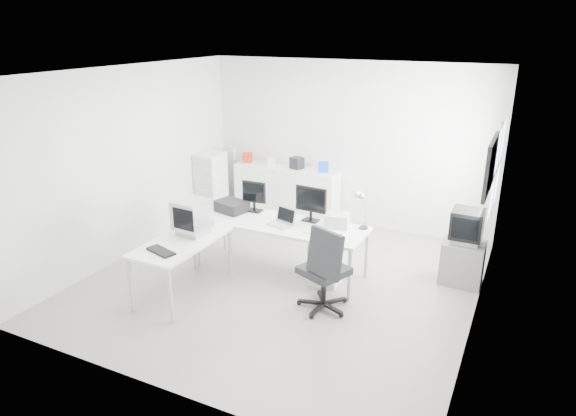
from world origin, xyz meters
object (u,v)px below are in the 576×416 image
at_px(laptop, 280,219).
at_px(crt_tv, 467,227).
at_px(main_desk, 280,247).
at_px(lcd_monitor_small, 254,196).
at_px(lcd_monitor_large, 311,204).
at_px(crt_monitor, 192,218).
at_px(inkjet_printer, 231,206).
at_px(side_desk, 183,267).
at_px(drawer_pedestal, 328,260).
at_px(tv_cabinet, 462,263).
at_px(sideboard, 287,193).
at_px(laser_printer, 337,220).
at_px(filing_cabinet, 211,185).
at_px(office_chair, 324,266).

bearing_deg(laptop, crt_tv, 37.79).
bearing_deg(main_desk, lcd_monitor_small, 155.56).
bearing_deg(lcd_monitor_large, crt_monitor, -132.71).
relative_size(inkjet_printer, lcd_monitor_large, 0.91).
bearing_deg(crt_monitor, main_desk, 49.60).
distance_m(side_desk, lcd_monitor_large, 1.91).
distance_m(drawer_pedestal, laptop, 0.87).
distance_m(side_desk, tv_cabinet, 3.72).
relative_size(laptop, sideboard, 0.17).
bearing_deg(laser_printer, filing_cabinet, 145.70).
distance_m(main_desk, crt_tv, 2.52).
distance_m(inkjet_printer, laser_printer, 1.60).
distance_m(laser_printer, crt_monitor, 1.93).
distance_m(lcd_monitor_small, laptop, 0.71).
relative_size(side_desk, lcd_monitor_large, 2.90).
height_order(drawer_pedestal, lcd_monitor_large, lcd_monitor_large).
xyz_separation_m(inkjet_printer, crt_monitor, (0.00, -0.95, 0.14)).
relative_size(crt_tv, sideboard, 0.26).
xyz_separation_m(main_desk, drawer_pedestal, (0.70, 0.05, -0.08)).
bearing_deg(sideboard, inkjet_printer, -89.11).
height_order(inkjet_printer, sideboard, sideboard).
xyz_separation_m(sideboard, filing_cabinet, (-1.26, -0.52, 0.12)).
relative_size(office_chair, crt_tv, 2.27).
bearing_deg(office_chair, crt_monitor, -150.78).
relative_size(drawer_pedestal, lcd_monitor_small, 1.31).
height_order(tv_cabinet, crt_tv, crt_tv).
relative_size(tv_cabinet, sideboard, 0.31).
xyz_separation_m(inkjet_printer, filing_cabinet, (-1.29, 1.38, -0.23)).
xyz_separation_m(lcd_monitor_small, lcd_monitor_large, (0.90, 0.00, 0.01)).
bearing_deg(side_desk, laptop, 48.01).
bearing_deg(lcd_monitor_large, inkjet_printer, -168.09).
distance_m(laptop, crt_tv, 2.47).
relative_size(main_desk, tv_cabinet, 4.07).
bearing_deg(laptop, side_desk, -115.17).
xyz_separation_m(lcd_monitor_small, crt_monitor, (-0.30, -1.10, -0.01)).
bearing_deg(tv_cabinet, crt_monitor, -153.00).
distance_m(inkjet_printer, filing_cabinet, 1.90).
xyz_separation_m(lcd_monitor_large, laser_printer, (0.40, -0.03, -0.15)).
bearing_deg(filing_cabinet, inkjet_printer, -46.85).
xyz_separation_m(main_desk, tv_cabinet, (2.36, 0.78, -0.08)).
xyz_separation_m(side_desk, crt_tv, (3.21, 1.88, 0.44)).
height_order(office_chair, crt_tv, office_chair).
bearing_deg(crt_tv, lcd_monitor_large, -165.09).
xyz_separation_m(lcd_monitor_large, crt_tv, (2.01, 0.53, -0.18)).
bearing_deg(filing_cabinet, laptop, -35.75).
bearing_deg(crt_tv, side_desk, -149.57).
distance_m(lcd_monitor_small, laser_printer, 1.31).
xyz_separation_m(tv_cabinet, crt_tv, (0.00, 0.00, 0.52)).
bearing_deg(laser_printer, main_desk, -174.45).
relative_size(lcd_monitor_large, laser_printer, 1.55).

